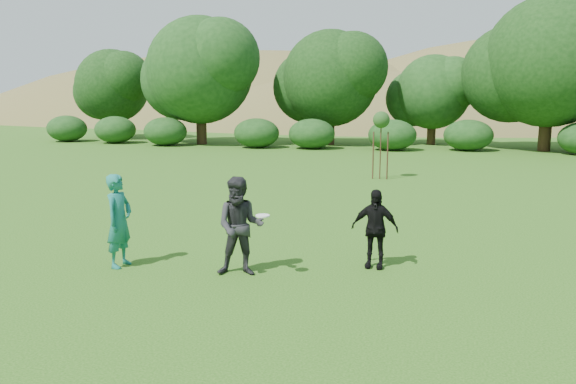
# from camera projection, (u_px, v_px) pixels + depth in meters

# --- Properties ---
(ground) EXTENTS (120.00, 120.00, 0.00)m
(ground) POSITION_uv_depth(u_px,v_px,m) (250.00, 269.00, 11.53)
(ground) COLOR #19470C
(ground) RESTS_ON ground
(player_teal) EXTENTS (0.50, 0.73, 1.94)m
(player_teal) POSITION_uv_depth(u_px,v_px,m) (119.00, 221.00, 11.55)
(player_teal) COLOR #176B5F
(player_teal) RESTS_ON ground
(player_grey) EXTENTS (1.10, 0.95, 1.97)m
(player_grey) POSITION_uv_depth(u_px,v_px,m) (240.00, 226.00, 10.99)
(player_grey) COLOR #272629
(player_grey) RESTS_ON ground
(player_black) EXTENTS (0.98, 0.45, 1.64)m
(player_black) POSITION_uv_depth(u_px,v_px,m) (375.00, 229.00, 11.49)
(player_black) COLOR black
(player_black) RESTS_ON ground
(frisbee) EXTENTS (0.27, 0.27, 0.03)m
(frisbee) POSITION_uv_depth(u_px,v_px,m) (263.00, 216.00, 10.65)
(frisbee) COLOR white
(frisbee) RESTS_ON ground
(sapling) EXTENTS (0.70, 0.70, 2.85)m
(sapling) POSITION_uv_depth(u_px,v_px,m) (381.00, 122.00, 23.38)
(sapling) COLOR #3A2316
(sapling) RESTS_ON ground
(hillside) EXTENTS (150.00, 72.00, 52.00)m
(hillside) POSITION_uv_depth(u_px,v_px,m) (406.00, 206.00, 78.79)
(hillside) COLOR olive
(hillside) RESTS_ON ground
(tree_row) EXTENTS (53.92, 10.38, 9.62)m
(tree_row) POSITION_uv_depth(u_px,v_px,m) (437.00, 74.00, 37.12)
(tree_row) COLOR #3A2616
(tree_row) RESTS_ON ground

